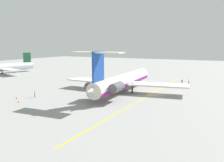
{
  "coord_description": "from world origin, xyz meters",
  "views": [
    {
      "loc": [
        -67.26,
        -21.83,
        14.65
      ],
      "look_at": [
        0.48,
        13.73,
        3.02
      ],
      "focal_mm": 39.52,
      "sensor_mm": 36.0,
      "label": 1
    }
  ],
  "objects_px": {
    "airliner_mid_left": "(0,68)",
    "ground_crew_near_nose": "(35,93)",
    "main_jetliner": "(122,81)",
    "safety_cone_nose": "(17,98)",
    "safety_cone_wingtip": "(100,77)",
    "safety_cone_tail": "(19,102)",
    "ground_crew_near_tail": "(182,81)",
    "ground_crew_portside": "(189,81)"
  },
  "relations": [
    {
      "from": "safety_cone_nose",
      "to": "safety_cone_tail",
      "type": "xyz_separation_m",
      "value": [
        -2.57,
        -3.66,
        0.0
      ]
    },
    {
      "from": "ground_crew_near_nose",
      "to": "safety_cone_nose",
      "type": "bearing_deg",
      "value": 164.33
    },
    {
      "from": "ground_crew_near_nose",
      "to": "ground_crew_portside",
      "type": "xyz_separation_m",
      "value": [
        42.34,
        -33.42,
        -0.01
      ]
    },
    {
      "from": "safety_cone_nose",
      "to": "safety_cone_tail",
      "type": "bearing_deg",
      "value": -125.13
    },
    {
      "from": "ground_crew_near_nose",
      "to": "safety_cone_wingtip",
      "type": "bearing_deg",
      "value": 22.88
    },
    {
      "from": "main_jetliner",
      "to": "ground_crew_portside",
      "type": "relative_size",
      "value": 24.46
    },
    {
      "from": "main_jetliner",
      "to": "ground_crew_near_tail",
      "type": "distance_m",
      "value": 26.88
    },
    {
      "from": "ground_crew_near_nose",
      "to": "safety_cone_nose",
      "type": "xyz_separation_m",
      "value": [
        -3.98,
        2.63,
        -0.88
      ]
    },
    {
      "from": "ground_crew_near_tail",
      "to": "safety_cone_nose",
      "type": "distance_m",
      "value": 56.27
    },
    {
      "from": "airliner_mid_left",
      "to": "ground_crew_near_nose",
      "type": "bearing_deg",
      "value": 76.69
    },
    {
      "from": "main_jetliner",
      "to": "safety_cone_nose",
      "type": "relative_size",
      "value": 80.39
    },
    {
      "from": "airliner_mid_left",
      "to": "safety_cone_tail",
      "type": "xyz_separation_m",
      "value": [
        -38.93,
        -56.33,
        -2.66
      ]
    },
    {
      "from": "ground_crew_portside",
      "to": "safety_cone_wingtip",
      "type": "relative_size",
      "value": 3.29
    },
    {
      "from": "ground_crew_near_nose",
      "to": "main_jetliner",
      "type": "bearing_deg",
      "value": -28.64
    },
    {
      "from": "main_jetliner",
      "to": "safety_cone_nose",
      "type": "xyz_separation_m",
      "value": [
        -21.46,
        20.96,
        -3.24
      ]
    },
    {
      "from": "airliner_mid_left",
      "to": "ground_crew_near_nose",
      "type": "relative_size",
      "value": 17.94
    },
    {
      "from": "main_jetliner",
      "to": "ground_crew_near_nose",
      "type": "bearing_deg",
      "value": 130.0
    },
    {
      "from": "ground_crew_portside",
      "to": "ground_crew_near_nose",
      "type": "bearing_deg",
      "value": 8.17
    },
    {
      "from": "safety_cone_wingtip",
      "to": "safety_cone_tail",
      "type": "relative_size",
      "value": 1.0
    },
    {
      "from": "main_jetliner",
      "to": "safety_cone_nose",
      "type": "distance_m",
      "value": 30.18
    },
    {
      "from": "ground_crew_portside",
      "to": "airliner_mid_left",
      "type": "bearing_deg",
      "value": -37.13
    },
    {
      "from": "ground_crew_near_nose",
      "to": "safety_cone_tail",
      "type": "relative_size",
      "value": 3.32
    },
    {
      "from": "safety_cone_nose",
      "to": "safety_cone_wingtip",
      "type": "xyz_separation_m",
      "value": [
        45.4,
        1.1,
        0.0
      ]
    },
    {
      "from": "main_jetliner",
      "to": "safety_cone_tail",
      "type": "distance_m",
      "value": 29.79
    },
    {
      "from": "main_jetliner",
      "to": "safety_cone_tail",
      "type": "bearing_deg",
      "value": 140.62
    },
    {
      "from": "ground_crew_near_nose",
      "to": "safety_cone_nose",
      "type": "height_order",
      "value": "ground_crew_near_nose"
    },
    {
      "from": "safety_cone_nose",
      "to": "ground_crew_portside",
      "type": "bearing_deg",
      "value": -37.89
    },
    {
      "from": "main_jetliner",
      "to": "airliner_mid_left",
      "type": "xyz_separation_m",
      "value": [
        14.89,
        73.63,
        -0.58
      ]
    },
    {
      "from": "main_jetliner",
      "to": "safety_cone_tail",
      "type": "xyz_separation_m",
      "value": [
        -24.03,
        17.31,
        -3.24
      ]
    },
    {
      "from": "ground_crew_portside",
      "to": "safety_cone_tail",
      "type": "height_order",
      "value": "ground_crew_portside"
    },
    {
      "from": "airliner_mid_left",
      "to": "safety_cone_wingtip",
      "type": "relative_size",
      "value": 59.63
    },
    {
      "from": "safety_cone_tail",
      "to": "ground_crew_near_tail",
      "type": "bearing_deg",
      "value": -32.54
    },
    {
      "from": "ground_crew_near_tail",
      "to": "safety_cone_tail",
      "type": "height_order",
      "value": "ground_crew_near_tail"
    },
    {
      "from": "ground_crew_portside",
      "to": "ground_crew_near_tail",
      "type": "bearing_deg",
      "value": -9.21
    },
    {
      "from": "ground_crew_portside",
      "to": "safety_cone_nose",
      "type": "xyz_separation_m",
      "value": [
        -46.32,
        36.05,
        -0.87
      ]
    },
    {
      "from": "ground_crew_near_nose",
      "to": "ground_crew_near_tail",
      "type": "relative_size",
      "value": 1.03
    },
    {
      "from": "main_jetliner",
      "to": "safety_cone_wingtip",
      "type": "height_order",
      "value": "main_jetliner"
    },
    {
      "from": "airliner_mid_left",
      "to": "safety_cone_wingtip",
      "type": "xyz_separation_m",
      "value": [
        9.04,
        -51.57,
        -2.66
      ]
    },
    {
      "from": "airliner_mid_left",
      "to": "safety_cone_nose",
      "type": "height_order",
      "value": "airliner_mid_left"
    },
    {
      "from": "airliner_mid_left",
      "to": "ground_crew_portside",
      "type": "relative_size",
      "value": 18.14
    },
    {
      "from": "safety_cone_tail",
      "to": "main_jetliner",
      "type": "bearing_deg",
      "value": -35.76
    },
    {
      "from": "ground_crew_near_nose",
      "to": "safety_cone_tail",
      "type": "bearing_deg",
      "value": -153.33
    }
  ]
}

